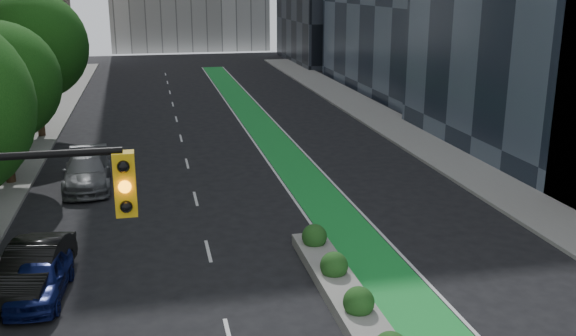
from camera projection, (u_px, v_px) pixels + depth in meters
name	position (u px, v px, depth m)	size (l,w,h in m)	color
sidewalk_left	(6.00, 167.00, 33.48)	(3.60, 90.00, 0.15)	gray
sidewalk_right	(427.00, 144.00, 38.29)	(3.60, 90.00, 0.15)	gray
bike_lane_paint	(267.00, 134.00, 41.21)	(2.20, 70.00, 0.01)	green
tree_far	(32.00, 46.00, 38.66)	(6.60, 6.60, 9.00)	black
median_planter	(347.00, 294.00, 19.18)	(1.20, 10.26, 1.10)	gray
parked_car_left_near	(40.00, 278.00, 19.59)	(1.56, 3.88, 1.32)	#0E1755
parked_car_left_mid	(34.00, 267.00, 20.11)	(1.58, 4.52, 1.49)	black
parked_car_left_far	(87.00, 171.00, 30.31)	(2.13, 5.25, 1.52)	slate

